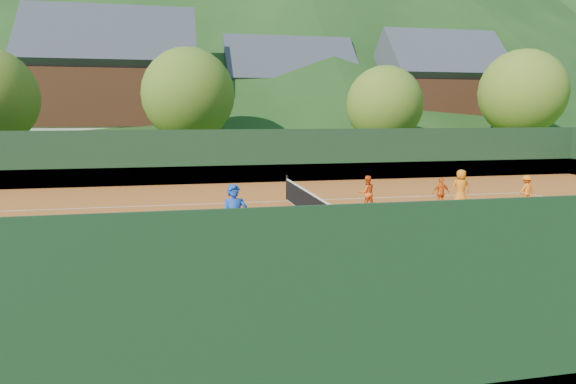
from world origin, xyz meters
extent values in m
plane|color=#294E18|center=(0.00, 0.00, 0.00)|extent=(400.00, 400.00, 0.00)
cube|color=#BE5A1E|center=(0.00, 0.00, 0.01)|extent=(40.00, 24.00, 0.02)
imported|color=#1A46AF|center=(-3.32, -2.90, 1.01)|extent=(0.73, 0.49, 1.97)
imported|color=#FE5D16|center=(2.61, 2.75, 0.72)|extent=(0.70, 0.56, 1.39)
imported|color=orange|center=(5.73, 2.47, 0.66)|extent=(0.75, 0.32, 1.28)
imported|color=orange|center=(6.73, 2.66, 0.80)|extent=(0.86, 0.66, 1.56)
imported|color=orange|center=(9.68, 2.44, 0.66)|extent=(0.89, 0.59, 1.28)
sphere|color=#E4F228|center=(-0.83, -8.57, 0.05)|extent=(0.07, 0.07, 0.07)
sphere|color=#E4F228|center=(-3.82, -2.18, 0.05)|extent=(0.07, 0.07, 0.07)
sphere|color=#E4F228|center=(-4.58, -2.16, 0.05)|extent=(0.07, 0.07, 0.07)
sphere|color=#E4F228|center=(-0.19, -1.27, 0.05)|extent=(0.07, 0.07, 0.07)
sphere|color=#E4F228|center=(-5.92, -7.72, 0.05)|extent=(0.07, 0.07, 0.07)
sphere|color=#E4F228|center=(-5.80, -1.09, 0.05)|extent=(0.07, 0.07, 0.07)
sphere|color=#E4F228|center=(-0.67, -1.57, 0.05)|extent=(0.07, 0.07, 0.07)
sphere|color=#E4F228|center=(-7.11, -3.06, 0.05)|extent=(0.07, 0.07, 0.07)
sphere|color=#E4F228|center=(-5.46, -8.15, 0.05)|extent=(0.07, 0.07, 0.07)
sphere|color=#E4F228|center=(-6.87, -3.66, 0.05)|extent=(0.07, 0.07, 0.07)
sphere|color=#E4F228|center=(-5.42, -6.21, 0.05)|extent=(0.07, 0.07, 0.07)
sphere|color=#E4F228|center=(-1.52, -1.42, 0.05)|extent=(0.07, 0.07, 0.07)
sphere|color=#E4F228|center=(-6.73, -1.03, 0.05)|extent=(0.07, 0.07, 0.07)
sphere|color=#E4F228|center=(4.78, -3.55, 0.05)|extent=(0.07, 0.07, 0.07)
sphere|color=#E4F228|center=(-8.68, -3.69, 0.05)|extent=(0.07, 0.07, 0.07)
sphere|color=#E4F228|center=(-7.46, -2.34, 0.05)|extent=(0.07, 0.07, 0.07)
sphere|color=#E4F228|center=(0.59, -6.96, 0.05)|extent=(0.07, 0.07, 0.07)
sphere|color=#E4F228|center=(3.08, -2.47, 0.05)|extent=(0.07, 0.07, 0.07)
sphere|color=#E4F228|center=(0.64, -5.53, 0.05)|extent=(0.07, 0.07, 0.07)
cube|color=silver|center=(0.00, -5.49, 0.02)|extent=(23.77, 0.06, 0.00)
cube|color=white|center=(0.00, 5.49, 0.02)|extent=(23.77, 0.06, 0.00)
cube|color=white|center=(0.00, -4.12, 0.02)|extent=(23.77, 0.06, 0.00)
cube|color=white|center=(0.00, 4.12, 0.02)|extent=(23.77, 0.06, 0.00)
cube|color=silver|center=(-6.40, 0.00, 0.02)|extent=(0.06, 8.23, 0.00)
cube|color=white|center=(6.40, 0.00, 0.02)|extent=(0.06, 8.23, 0.00)
cube|color=white|center=(0.00, 0.00, 0.02)|extent=(12.80, 0.06, 0.00)
cube|color=white|center=(0.00, 0.00, 0.02)|extent=(0.06, 10.97, 0.00)
cube|color=black|center=(0.00, 0.00, 0.47)|extent=(0.03, 11.97, 0.90)
cube|color=white|center=(0.00, 0.00, 0.94)|extent=(0.05, 11.97, 0.06)
cylinder|color=black|center=(0.00, -5.99, 0.57)|extent=(0.10, 0.10, 1.10)
cylinder|color=black|center=(0.00, 5.99, 0.57)|extent=(0.10, 0.10, 1.10)
cube|color=black|center=(0.00, 12.00, 1.52)|extent=(40.00, 0.05, 3.00)
cube|color=#185423|center=(0.00, 12.00, 0.52)|extent=(40.40, 0.05, 1.00)
cylinder|color=black|center=(-6.10, -4.69, 0.30)|extent=(0.02, 0.02, 0.55)
cylinder|color=black|center=(-5.55, -4.69, 0.30)|extent=(0.02, 0.02, 0.55)
cylinder|color=black|center=(-6.10, -4.14, 0.30)|extent=(0.02, 0.02, 0.55)
cylinder|color=black|center=(-5.55, -4.14, 0.30)|extent=(0.02, 0.02, 0.55)
cube|color=black|center=(-5.83, -4.42, 0.57)|extent=(0.55, 0.55, 0.02)
cube|color=black|center=(-5.83, -4.69, 0.80)|extent=(0.55, 0.02, 0.45)
cube|color=black|center=(-5.83, -4.14, 0.80)|extent=(0.55, 0.02, 0.45)
cube|color=black|center=(-6.10, -4.42, 0.80)|extent=(0.02, 0.55, 0.45)
cube|color=black|center=(-5.55, -4.42, 0.80)|extent=(0.02, 0.55, 0.45)
sphere|color=#CCE526|center=(-6.03, -4.62, 0.99)|extent=(0.07, 0.07, 0.07)
sphere|color=#CCE526|center=(-6.03, -4.49, 0.99)|extent=(0.07, 0.07, 0.07)
sphere|color=#CCE526|center=(-6.03, -4.35, 0.99)|extent=(0.07, 0.07, 0.07)
sphere|color=#CCE526|center=(-6.03, -4.21, 0.99)|extent=(0.07, 0.07, 0.07)
sphere|color=#CCE526|center=(-5.89, -4.62, 0.99)|extent=(0.07, 0.07, 0.07)
sphere|color=#CCE526|center=(-5.89, -4.49, 0.99)|extent=(0.07, 0.07, 0.07)
sphere|color=#CCE526|center=(-5.89, -4.35, 0.99)|extent=(0.07, 0.07, 0.07)
sphere|color=#CCE526|center=(-5.89, -4.21, 0.99)|extent=(0.07, 0.07, 0.07)
sphere|color=#CCE526|center=(-5.76, -4.62, 0.99)|extent=(0.07, 0.07, 0.07)
sphere|color=#CCE526|center=(-5.76, -4.49, 0.99)|extent=(0.07, 0.07, 0.07)
sphere|color=#CCE526|center=(-5.76, -4.35, 0.99)|extent=(0.07, 0.07, 0.07)
sphere|color=#CCE526|center=(-5.76, -4.21, 0.99)|extent=(0.07, 0.07, 0.07)
sphere|color=#CCE526|center=(-5.62, -4.62, 0.99)|extent=(0.07, 0.07, 0.07)
sphere|color=#CCE526|center=(-5.62, -4.49, 0.99)|extent=(0.07, 0.07, 0.07)
sphere|color=#CCE526|center=(-5.62, -4.35, 0.99)|extent=(0.07, 0.07, 0.07)
sphere|color=#CCE526|center=(-5.62, -4.21, 0.99)|extent=(0.07, 0.07, 0.07)
cube|color=beige|center=(-10.00, 30.00, 1.44)|extent=(12.00, 9.00, 2.88)
cube|color=#3A1D10|center=(-10.00, 30.00, 5.12)|extent=(12.24, 9.18, 4.48)
cube|color=#3E3E46|center=(-10.00, 30.00, 7.96)|extent=(13.80, 9.93, 9.93)
cube|color=beige|center=(6.00, 34.00, 1.26)|extent=(11.00, 8.00, 2.52)
cube|color=#351B0E|center=(6.00, 34.00, 4.48)|extent=(11.22, 8.16, 3.92)
cube|color=#3E3F46|center=(6.00, 34.00, 7.04)|extent=(12.65, 8.82, 8.82)
cube|color=beige|center=(20.00, 30.00, 1.35)|extent=(10.00, 8.00, 2.70)
cube|color=#3B1C10|center=(20.00, 30.00, 4.80)|extent=(10.20, 8.16, 4.20)
cube|color=#42424A|center=(20.00, 30.00, 7.50)|extent=(11.50, 8.82, 8.82)
cylinder|color=#3F2919|center=(-4.00, 20.00, 1.44)|extent=(0.36, 0.36, 2.88)
sphere|color=#446F1D|center=(-4.00, 20.00, 5.20)|extent=(6.40, 6.40, 6.40)
cylinder|color=#3D2518|center=(10.00, 19.00, 1.26)|extent=(0.36, 0.36, 2.52)
sphere|color=#4A721E|center=(10.00, 19.00, 4.55)|extent=(5.60, 5.60, 5.60)
cylinder|color=#3D2518|center=(22.00, 20.00, 1.53)|extent=(0.36, 0.36, 3.06)
sphere|color=#507820|center=(22.00, 20.00, 5.53)|extent=(6.80, 6.80, 6.80)
camera|label=1|loc=(-4.74, -16.57, 3.87)|focal=32.00mm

